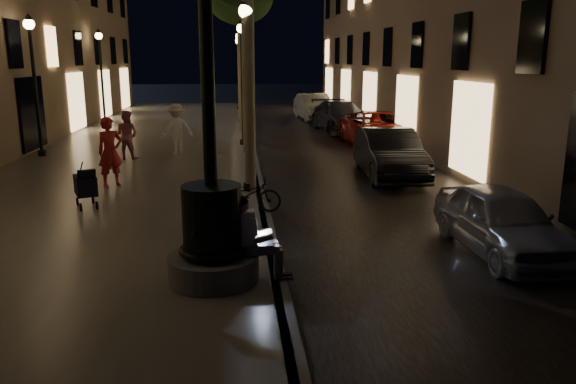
{
  "coord_description": "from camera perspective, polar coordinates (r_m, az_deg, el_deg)",
  "views": [
    {
      "loc": [
        -0.63,
        -6.21,
        3.54
      ],
      "look_at": [
        0.25,
        3.0,
        1.33
      ],
      "focal_mm": 35.0,
      "sensor_mm": 36.0,
      "label": 1
    }
  ],
  "objects": [
    {
      "name": "seated_man_laptop",
      "position": [
        8.63,
        -3.58,
        -4.41
      ],
      "size": [
        0.95,
        0.32,
        1.32
      ],
      "color": "tan",
      "rests_on": "promenade"
    },
    {
      "name": "bicycle",
      "position": [
        12.48,
        -4.22,
        -0.22
      ],
      "size": [
        1.59,
        0.72,
        0.81
      ],
      "primitive_type": "imported",
      "rotation": [
        0.0,
        0.0,
        1.45
      ],
      "color": "black",
      "rests_on": "promenade"
    },
    {
      "name": "car_second",
      "position": [
        17.25,
        10.24,
        3.84
      ],
      "size": [
        1.79,
        4.51,
        1.46
      ],
      "primitive_type": "imported",
      "rotation": [
        0.0,
        0.0,
        -0.06
      ],
      "color": "black",
      "rests_on": "ground"
    },
    {
      "name": "pedestrian_white",
      "position": [
        20.49,
        -11.21,
        6.31
      ],
      "size": [
        1.31,
        1.03,
        1.78
      ],
      "primitive_type": "imported",
      "rotation": [
        0.0,
        0.0,
        3.51
      ],
      "color": "white",
      "rests_on": "promenade"
    },
    {
      "name": "curb_strip",
      "position": [
        21.5,
        -3.69,
        4.19
      ],
      "size": [
        0.25,
        45.0,
        0.2
      ],
      "primitive_type": "cube",
      "color": "#59595B",
      "rests_on": "ground"
    },
    {
      "name": "car_third",
      "position": [
        23.35,
        9.13,
        6.31
      ],
      "size": [
        2.56,
        5.22,
        1.43
      ],
      "primitive_type": "imported",
      "rotation": [
        0.0,
        0.0,
        0.04
      ],
      "color": "maroon",
      "rests_on": "ground"
    },
    {
      "name": "lamp_curb_b",
      "position": [
        22.22,
        -4.69,
        12.6
      ],
      "size": [
        0.36,
        0.36,
        4.81
      ],
      "color": "black",
      "rests_on": "promenade"
    },
    {
      "name": "stroller",
      "position": [
        13.56,
        -19.88,
        0.64
      ],
      "size": [
        0.67,
        1.03,
        1.05
      ],
      "rotation": [
        0.0,
        0.0,
        0.38
      ],
      "color": "black",
      "rests_on": "promenade"
    },
    {
      "name": "car_front",
      "position": [
        11.09,
        20.9,
        -2.75
      ],
      "size": [
        1.56,
        3.67,
        1.24
      ],
      "primitive_type": "imported",
      "rotation": [
        0.0,
        0.0,
        0.03
      ],
      "color": "#A3A4AA",
      "rests_on": "ground"
    },
    {
      "name": "car_rear",
      "position": [
        27.94,
        5.38,
        7.63
      ],
      "size": [
        2.58,
        5.33,
        1.5
      ],
      "primitive_type": "imported",
      "rotation": [
        0.0,
        0.0,
        0.1
      ],
      "color": "#2C2C30",
      "rests_on": "ground"
    },
    {
      "name": "cobble_lane",
      "position": [
        21.81,
        4.24,
        4.08
      ],
      "size": [
        6.0,
        45.0,
        0.02
      ],
      "primitive_type": "cube",
      "color": "black",
      "rests_on": "ground"
    },
    {
      "name": "tree_far",
      "position": [
        32.34,
        -4.93,
        18.51
      ],
      "size": [
        3.0,
        3.0,
        7.5
      ],
      "color": "#6B604C",
      "rests_on": "promenade"
    },
    {
      "name": "lamp_curb_a",
      "position": [
        14.22,
        -4.19,
        12.17
      ],
      "size": [
        0.36,
        0.36,
        4.81
      ],
      "color": "black",
      "rests_on": "promenade"
    },
    {
      "name": "lamp_left_b",
      "position": [
        21.32,
        -24.46,
        11.44
      ],
      "size": [
        0.36,
        0.36,
        4.81
      ],
      "color": "black",
      "rests_on": "promenade"
    },
    {
      "name": "fountain_lamppost",
      "position": [
        8.54,
        -7.72,
        -2.51
      ],
      "size": [
        1.4,
        1.4,
        5.21
      ],
      "color": "#59595B",
      "rests_on": "promenade"
    },
    {
      "name": "pedestrian_red",
      "position": [
        15.61,
        -17.62,
        3.9
      ],
      "size": [
        0.81,
        0.74,
        1.85
      ],
      "primitive_type": "imported",
      "rotation": [
        0.0,
        0.0,
        0.58
      ],
      "color": "red",
      "rests_on": "promenade"
    },
    {
      "name": "lamp_left_c",
      "position": [
        30.96,
        -18.48,
        12.19
      ],
      "size": [
        0.36,
        0.36,
        4.81
      ],
      "color": "black",
      "rests_on": "promenade"
    },
    {
      "name": "ground",
      "position": [
        21.51,
        -3.68,
        3.93
      ],
      "size": [
        120.0,
        120.0,
        0.0
      ],
      "primitive_type": "plane",
      "color": "black",
      "rests_on": "ground"
    },
    {
      "name": "pedestrian_pink",
      "position": [
        19.77,
        -16.05,
        5.59
      ],
      "size": [
        0.96,
        0.85,
        1.65
      ],
      "primitive_type": "imported",
      "rotation": [
        0.0,
        0.0,
        2.81
      ],
      "color": "#C7697A",
      "rests_on": "promenade"
    },
    {
      "name": "lamp_curb_c",
      "position": [
        30.21,
        -4.92,
        12.8
      ],
      "size": [
        0.36,
        0.36,
        4.81
      ],
      "color": "black",
      "rests_on": "promenade"
    },
    {
      "name": "car_fifth",
      "position": [
        33.18,
        2.65,
        8.62
      ],
      "size": [
        1.98,
        4.76,
        1.53
      ],
      "primitive_type": "imported",
      "rotation": [
        0.0,
        0.0,
        0.08
      ],
      "color": "#9FA09B",
      "rests_on": "ground"
    },
    {
      "name": "promenade",
      "position": [
        21.75,
        -14.3,
        3.91
      ],
      "size": [
        8.0,
        45.0,
        0.2
      ],
      "primitive_type": "cube",
      "color": "#67635A",
      "rests_on": "ground"
    },
    {
      "name": "lamp_curb_d",
      "position": [
        38.21,
        -5.06,
        12.92
      ],
      "size": [
        0.36,
        0.36,
        4.81
      ],
      "color": "black",
      "rests_on": "promenade"
    }
  ]
}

